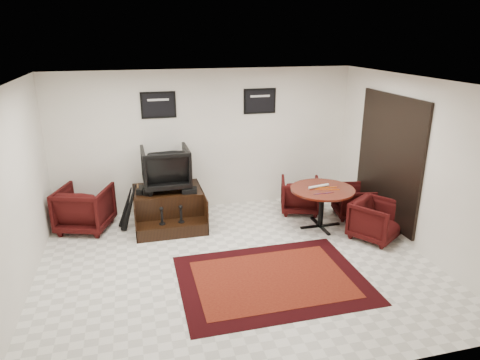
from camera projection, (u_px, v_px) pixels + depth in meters
The scene contains 16 objects.
ground at pixel (237, 264), 6.70m from camera, with size 6.00×6.00×0.00m, color white.
room_shell at pixel (261, 151), 6.33m from camera, with size 6.02×5.02×2.81m.
area_rug at pixel (272, 279), 6.29m from camera, with size 2.70×2.02×0.01m.
shine_podium at pixel (169, 208), 8.09m from camera, with size 1.27×1.31×0.65m.
shine_chair at pixel (166, 166), 7.96m from camera, with size 0.86×0.80×0.88m, color black.
shoes_pair at pixel (144, 190), 7.84m from camera, with size 0.30×0.34×0.11m.
polish_kit at pixel (190, 190), 7.84m from camera, with size 0.27×0.19×0.09m, color black.
umbrella_black at pixel (130, 207), 7.73m from camera, with size 0.34×0.13×0.91m, color black, non-canonical shape.
umbrella_hooked at pixel (126, 207), 7.89m from camera, with size 0.30×0.11×0.79m, color black, non-canonical shape.
armchair_side at pixel (84, 206), 7.78m from camera, with size 0.87×0.82×0.90m, color black.
meeting_table at pixel (322, 193), 7.79m from camera, with size 1.16×1.16×0.76m.
table_chair_back at pixel (300, 194), 8.59m from camera, with size 0.74×0.69×0.76m, color black.
table_chair_window at pixel (354, 200), 8.36m from camera, with size 0.68×0.63×0.70m, color black.
table_chair_corner at pixel (376, 218), 7.43m from camera, with size 0.74×0.69×0.76m, color black.
paper_roll at pixel (319, 186), 7.80m from camera, with size 0.05×0.05×0.42m, color silver.
table_clutter at pixel (326, 189), 7.70m from camera, with size 0.57×0.32×0.01m.
Camera 1 is at (-1.42, -5.73, 3.43)m, focal length 32.00 mm.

